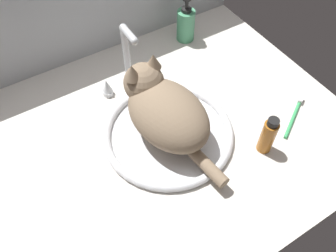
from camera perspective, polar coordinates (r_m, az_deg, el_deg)
countertop at (r=95.83cm, az=-0.62°, el=-1.72°), size 102.92×81.60×3.00cm
backsplash_wall at (r=113.12cm, az=-12.33°, el=18.07°), size 102.92×2.40×34.29cm
sink_basin at (r=93.49cm, az=-0.00°, el=-1.13°), size 35.98×35.98×2.24cm
faucet at (r=101.04cm, az=-6.60°, el=10.00°), size 18.15×9.28×22.37cm
cat at (r=87.94cm, az=-0.90°, el=3.05°), size 20.57×37.91×17.83cm
soap_pump_bottle at (r=120.05cm, az=2.99°, el=16.64°), size 6.05×6.05×16.31cm
amber_bottle at (r=90.74cm, az=16.37°, el=-1.57°), size 3.80×3.80×12.12cm
toothbrush at (r=104.14cm, az=20.36°, el=1.65°), size 14.96×9.36×1.70cm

